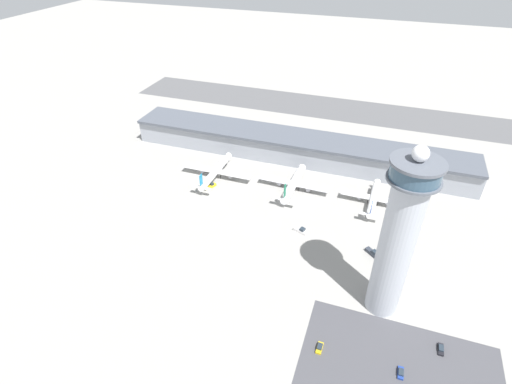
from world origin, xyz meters
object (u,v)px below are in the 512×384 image
airplane_gate_bravo (294,183)px  car_green_van (320,348)px  control_tower (398,237)px  service_truck_fuel (211,186)px  service_truck_catering (301,231)px  car_maroon_suv (441,349)px  car_white_wagon (401,373)px  service_truck_baggage (373,253)px  airplane_gate_charlie (374,198)px  airplane_gate_alpha (216,171)px

airplane_gate_bravo → car_green_van: airplane_gate_bravo is taller
control_tower → service_truck_fuel: size_ratio=10.36×
service_truck_catering → car_green_van: service_truck_catering is taller
control_tower → service_truck_fuel: 112.38m
airplane_gate_bravo → car_maroon_suv: size_ratio=8.04×
car_white_wagon → service_truck_fuel: bearing=142.5°
service_truck_fuel → car_white_wagon: service_truck_fuel is taller
car_white_wagon → service_truck_baggage: bearing=104.6°
service_truck_fuel → car_green_van: bearing=-45.8°
service_truck_baggage → car_maroon_suv: bearing=-56.5°
airplane_gate_bravo → car_green_van: 96.37m
control_tower → airplane_gate_charlie: control_tower is taller
service_truck_baggage → car_white_wagon: 54.97m
airplane_gate_bravo → service_truck_catering: (12.47, -33.18, -3.09)m
control_tower → car_maroon_suv: 41.53m
airplane_gate_alpha → service_truck_baggage: size_ratio=5.53×
service_truck_baggage → service_truck_catering: bearing=172.3°
service_truck_fuel → service_truck_baggage: size_ratio=0.89×
control_tower → car_maroon_suv: size_ratio=14.23×
control_tower → service_truck_baggage: bearing=101.3°
service_truck_catering → car_maroon_suv: bearing=-36.7°
control_tower → service_truck_baggage: 42.86m
control_tower → car_white_wagon: control_tower is taller
airplane_gate_alpha → car_white_wagon: 135.90m
airplane_gate_alpha → airplane_gate_bravo: (44.01, 2.87, -0.44)m
airplane_gate_charlie → car_maroon_suv: 83.58m
service_truck_fuel → service_truck_baggage: service_truck_baggage is taller
airplane_gate_bravo → car_green_van: size_ratio=8.41×
control_tower → service_truck_fuel: (-93.83, 52.23, -33.10)m
airplane_gate_charlie → car_maroon_suv: size_ratio=6.91×
service_truck_baggage → airplane_gate_charlie: bearing=95.9°
control_tower → airplane_gate_bravo: size_ratio=1.77×
airplane_gate_alpha → service_truck_catering: airplane_gate_alpha is taller
airplane_gate_alpha → service_truck_baggage: bearing=-21.2°
airplane_gate_alpha → airplane_gate_bravo: bearing=3.7°
airplane_gate_charlie → service_truck_fuel: size_ratio=5.04×
airplane_gate_alpha → car_maroon_suv: (115.97, -74.60, -3.97)m
airplane_gate_charlie → car_green_van: 91.29m
car_maroon_suv → car_green_van: size_ratio=1.05×
airplane_gate_charlie → service_truck_baggage: bearing=-84.1°
control_tower → car_green_van: (-17.95, -25.92, -33.36)m
service_truck_catering → car_white_wagon: service_truck_catering is taller
service_truck_baggage → car_white_wagon: size_ratio=1.63×
service_truck_baggage → car_maroon_suv: (26.34, -39.80, -0.47)m
control_tower → car_white_wagon: size_ratio=15.06×
airplane_gate_alpha → airplane_gate_bravo: 44.11m
service_truck_baggage → car_white_wagon: service_truck_baggage is taller
service_truck_fuel → car_green_van: service_truck_fuel is taller
airplane_gate_alpha → airplane_gate_bravo: airplane_gate_bravo is taller
service_truck_catering → airplane_gate_alpha: bearing=151.8°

